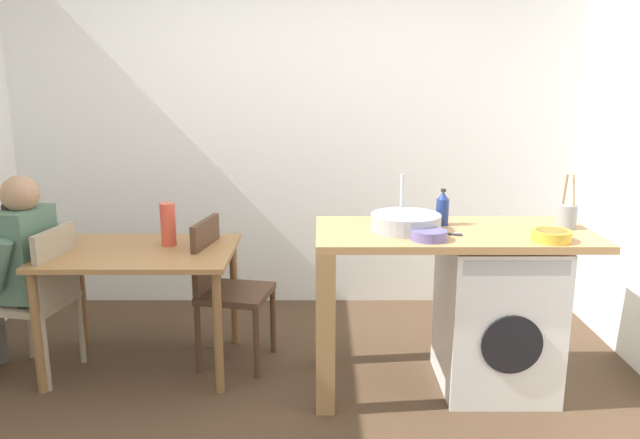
% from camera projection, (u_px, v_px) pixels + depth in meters
% --- Properties ---
extents(ground_plane, '(5.46, 5.46, 0.00)m').
position_uv_depth(ground_plane, '(286.00, 416.00, 3.24)').
color(ground_plane, '#4C3826').
extents(wall_back, '(4.60, 0.10, 2.70)m').
position_uv_depth(wall_back, '(297.00, 129.00, 4.64)').
color(wall_back, white).
rests_on(wall_back, ground_plane).
extents(dining_table, '(1.10, 0.76, 0.74)m').
position_uv_depth(dining_table, '(143.00, 265.00, 3.66)').
color(dining_table, '#9E7042').
rests_on(dining_table, ground_plane).
extents(chair_person_seat, '(0.46, 0.46, 0.90)m').
position_uv_depth(chair_person_seat, '(45.00, 293.00, 3.59)').
color(chair_person_seat, gray).
rests_on(chair_person_seat, ground_plane).
extents(chair_opposite, '(0.47, 0.47, 0.90)m').
position_uv_depth(chair_opposite, '(226.00, 283.00, 3.75)').
color(chair_opposite, '#4C3323').
rests_on(chair_opposite, ground_plane).
extents(seated_person, '(0.53, 0.54, 1.20)m').
position_uv_depth(seated_person, '(17.00, 265.00, 3.58)').
color(seated_person, '#595651').
rests_on(seated_person, ground_plane).
extents(kitchen_counter, '(1.50, 0.68, 0.92)m').
position_uv_depth(kitchen_counter, '(416.00, 258.00, 3.40)').
color(kitchen_counter, tan).
rests_on(kitchen_counter, ground_plane).
extents(washing_machine, '(0.60, 0.61, 0.86)m').
position_uv_depth(washing_machine, '(498.00, 315.00, 3.47)').
color(washing_machine, white).
rests_on(washing_machine, ground_plane).
extents(sink_basin, '(0.38, 0.38, 0.09)m').
position_uv_depth(sink_basin, '(408.00, 222.00, 3.35)').
color(sink_basin, '#9EA0A5').
rests_on(sink_basin, kitchen_counter).
extents(tap, '(0.02, 0.02, 0.28)m').
position_uv_depth(tap, '(404.00, 199.00, 3.50)').
color(tap, '#B2B2B7').
rests_on(tap, kitchen_counter).
extents(bottle_tall_green, '(0.07, 0.07, 0.21)m').
position_uv_depth(bottle_tall_green, '(445.00, 209.00, 3.46)').
color(bottle_tall_green, navy).
rests_on(bottle_tall_green, kitchen_counter).
extents(mixing_bowl, '(0.19, 0.19, 0.05)m').
position_uv_depth(mixing_bowl, '(431.00, 234.00, 3.16)').
color(mixing_bowl, slate).
rests_on(mixing_bowl, kitchen_counter).
extents(utensil_crock, '(0.11, 0.11, 0.30)m').
position_uv_depth(utensil_crock, '(569.00, 216.00, 3.39)').
color(utensil_crock, gray).
rests_on(utensil_crock, kitchen_counter).
extents(colander, '(0.20, 0.20, 0.06)m').
position_uv_depth(colander, '(554.00, 235.00, 3.14)').
color(colander, gold).
rests_on(colander, kitchen_counter).
extents(vase, '(0.09, 0.09, 0.26)m').
position_uv_depth(vase, '(170.00, 224.00, 3.71)').
color(vase, '#D84C38').
rests_on(vase, dining_table).
extents(scissors, '(0.15, 0.06, 0.01)m').
position_uv_depth(scissors, '(450.00, 234.00, 3.26)').
color(scissors, '#B2B2B7').
rests_on(scissors, kitchen_counter).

